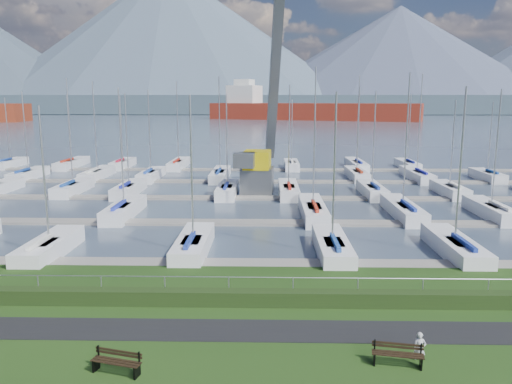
{
  "coord_description": "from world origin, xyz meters",
  "views": [
    {
      "loc": [
        0.78,
        -22.03,
        9.34
      ],
      "look_at": [
        0.0,
        12.0,
        3.0
      ],
      "focal_mm": 35.0,
      "sensor_mm": 36.0,
      "label": 1
    }
  ],
  "objects_px": {
    "bench_left": "(117,362)",
    "person": "(420,345)",
    "crane": "(262,139)",
    "bench_right": "(398,354)"
  },
  "relations": [
    {
      "from": "bench_left",
      "to": "bench_right",
      "type": "bearing_deg",
      "value": 19.29
    },
    {
      "from": "bench_right",
      "to": "person",
      "type": "bearing_deg",
      "value": 32.73
    },
    {
      "from": "bench_left",
      "to": "crane",
      "type": "relative_size",
      "value": 0.08
    },
    {
      "from": "bench_left",
      "to": "person",
      "type": "bearing_deg",
      "value": 20.9
    },
    {
      "from": "bench_left",
      "to": "person",
      "type": "xyz_separation_m",
      "value": [
        10.72,
        1.11,
        0.19
      ]
    },
    {
      "from": "bench_right",
      "to": "crane",
      "type": "relative_size",
      "value": 0.08
    },
    {
      "from": "bench_right",
      "to": "crane",
      "type": "distance_m",
      "value": 35.87
    },
    {
      "from": "person",
      "to": "crane",
      "type": "height_order",
      "value": "crane"
    },
    {
      "from": "crane",
      "to": "bench_right",
      "type": "bearing_deg",
      "value": -77.02
    },
    {
      "from": "bench_right",
      "to": "bench_left",
      "type": "bearing_deg",
      "value": -165.65
    }
  ]
}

